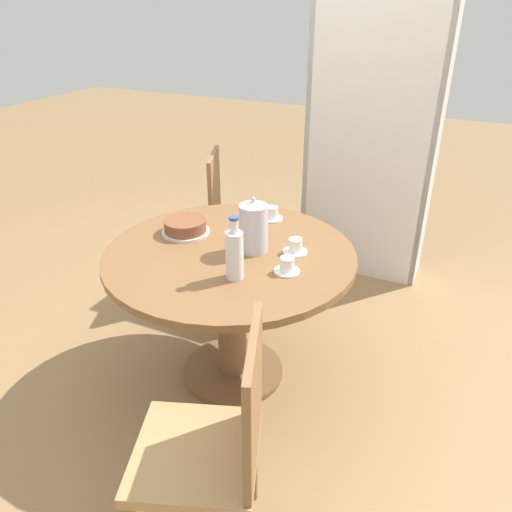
% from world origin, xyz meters
% --- Properties ---
extents(ground_plane, '(14.00, 14.00, 0.00)m').
position_xyz_m(ground_plane, '(0.00, 0.00, 0.00)').
color(ground_plane, '#937047').
extents(dining_table, '(1.20, 1.20, 0.75)m').
position_xyz_m(dining_table, '(0.00, 0.00, 0.57)').
color(dining_table, brown).
rests_on(dining_table, ground_plane).
extents(chair_a, '(0.55, 0.55, 0.95)m').
position_xyz_m(chair_a, '(-0.41, 0.84, 0.50)').
color(chair_a, olive).
rests_on(chair_a, ground_plane).
extents(chair_b, '(0.54, 0.54, 0.95)m').
position_xyz_m(chair_b, '(0.38, -0.85, 0.50)').
color(chair_b, olive).
rests_on(chair_b, ground_plane).
extents(bookshelf, '(0.86, 0.28, 1.82)m').
position_xyz_m(bookshelf, '(0.31, 1.46, 0.92)').
color(bookshelf, silver).
rests_on(bookshelf, ground_plane).
extents(coffee_pot, '(0.14, 0.14, 0.27)m').
position_xyz_m(coffee_pot, '(0.10, 0.06, 0.87)').
color(coffee_pot, silver).
rests_on(coffee_pot, dining_table).
extents(water_bottle, '(0.08, 0.08, 0.29)m').
position_xyz_m(water_bottle, '(0.13, -0.21, 0.86)').
color(water_bottle, silver).
rests_on(water_bottle, dining_table).
extents(cake_main, '(0.24, 0.24, 0.07)m').
position_xyz_m(cake_main, '(-0.30, 0.09, 0.78)').
color(cake_main, silver).
rests_on(cake_main, dining_table).
extents(cup_a, '(0.12, 0.12, 0.07)m').
position_xyz_m(cup_a, '(0.29, 0.12, 0.77)').
color(cup_a, white).
rests_on(cup_a, dining_table).
extents(cup_b, '(0.12, 0.12, 0.07)m').
position_xyz_m(cup_b, '(0.32, -0.07, 0.77)').
color(cup_b, white).
rests_on(cup_b, dining_table).
extents(cup_c, '(0.12, 0.12, 0.07)m').
position_xyz_m(cup_c, '(0.03, 0.44, 0.77)').
color(cup_c, white).
rests_on(cup_c, dining_table).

